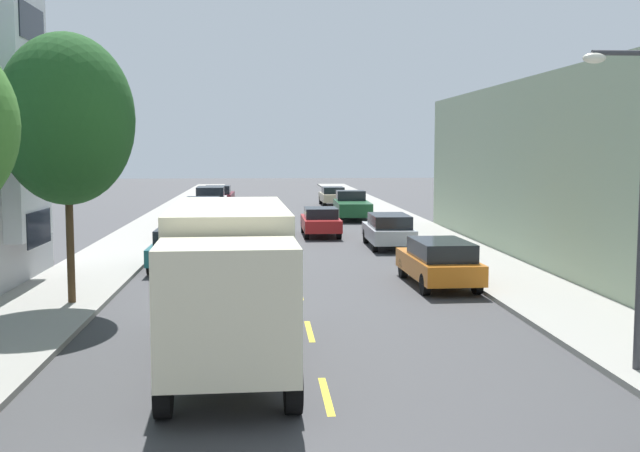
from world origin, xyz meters
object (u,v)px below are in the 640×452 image
(delivery_box_truck, at_px, (229,275))
(parked_wagon_orange, at_px, (439,261))
(street_lamp, at_px, (636,182))
(parked_pickup_forest, at_px, (352,206))
(parked_wagon_silver, at_px, (389,230))
(parked_wagon_charcoal, at_px, (195,223))
(parked_pickup_black, at_px, (204,212))
(parked_sedan_champagne, at_px, (333,196))
(moving_red_sedan, at_px, (321,221))
(street_tree_second, at_px, (66,119))
(parked_suv_white, at_px, (211,201))
(parked_sedan_teal, at_px, (178,247))
(parked_pickup_burgundy, at_px, (219,197))

(delivery_box_truck, relative_size, parked_wagon_orange, 1.67)
(street_lamp, bearing_deg, parked_pickup_forest, 92.52)
(street_lamp, bearing_deg, parked_wagon_silver, 94.23)
(delivery_box_truck, bearing_deg, parked_wagon_charcoal, 96.54)
(street_lamp, bearing_deg, parked_wagon_orange, 98.07)
(parked_wagon_silver, distance_m, parked_pickup_black, 13.49)
(delivery_box_truck, relative_size, parked_sedan_champagne, 1.75)
(parked_pickup_black, relative_size, moving_red_sedan, 1.19)
(street_tree_second, xyz_separation_m, parked_pickup_forest, (10.83, 26.55, -4.35))
(street_lamp, bearing_deg, parked_pickup_black, 108.85)
(parked_suv_white, bearing_deg, parked_pickup_forest, -16.42)
(street_tree_second, height_order, parked_pickup_black, street_tree_second)
(delivery_box_truck, distance_m, parked_sedan_teal, 13.54)
(parked_pickup_burgundy, bearing_deg, moving_red_sedan, -71.80)
(parked_suv_white, bearing_deg, parked_sedan_teal, -89.49)
(parked_pickup_burgundy, bearing_deg, parked_wagon_silver, -69.57)
(delivery_box_truck, relative_size, parked_pickup_forest, 1.48)
(parked_pickup_burgundy, distance_m, parked_suv_white, 6.71)
(parked_pickup_burgundy, xyz_separation_m, parked_suv_white, (-0.15, -6.71, 0.16))
(delivery_box_truck, xyz_separation_m, parked_wagon_silver, (6.26, 18.51, -1.04))
(parked_wagon_silver, height_order, parked_sedan_champagne, parked_wagon_silver)
(parked_wagon_charcoal, bearing_deg, delivery_box_truck, -83.46)
(moving_red_sedan, bearing_deg, parked_pickup_burgundy, 108.20)
(street_tree_second, height_order, parked_sedan_teal, street_tree_second)
(street_tree_second, relative_size, delivery_box_truck, 0.93)
(street_tree_second, relative_size, parked_pickup_burgundy, 1.38)
(street_lamp, xyz_separation_m, parked_sedan_teal, (-10.17, 14.77, -3.00))
(delivery_box_truck, distance_m, parked_pickup_forest, 33.23)
(parked_sedan_champagne, bearing_deg, parked_suv_white, -132.55)
(delivery_box_truck, distance_m, parked_pickup_burgundy, 42.03)
(parked_sedan_teal, distance_m, moving_red_sedan, 11.85)
(parked_wagon_charcoal, relative_size, parked_suv_white, 0.98)
(parked_pickup_black, bearing_deg, parked_suv_white, 90.49)
(street_tree_second, relative_size, moving_red_sedan, 1.64)
(parked_sedan_champagne, bearing_deg, moving_red_sedan, -96.72)
(parked_pickup_forest, height_order, parked_wagon_orange, parked_pickup_forest)
(street_tree_second, relative_size, parked_pickup_forest, 1.38)
(parked_wagon_orange, bearing_deg, parked_wagon_silver, 90.24)
(street_lamp, relative_size, parked_wagon_silver, 1.31)
(parked_wagon_orange, bearing_deg, parked_suv_white, 108.56)
(street_tree_second, bearing_deg, parked_pickup_black, 84.89)
(parked_wagon_silver, height_order, parked_pickup_black, parked_pickup_black)
(street_lamp, xyz_separation_m, parked_pickup_burgundy, (-10.21, 43.44, -2.92))
(parked_sedan_teal, bearing_deg, parked_wagon_orange, -27.89)
(parked_wagon_charcoal, xyz_separation_m, parked_wagon_orange, (8.86, -13.63, 0.00))
(parked_wagon_silver, relative_size, parked_wagon_orange, 0.99)
(parked_wagon_charcoal, bearing_deg, street_tree_second, -97.18)
(parked_pickup_black, xyz_separation_m, parked_wagon_charcoal, (0.02, -6.43, -0.02))
(street_tree_second, height_order, parked_sedan_champagne, street_tree_second)
(delivery_box_truck, distance_m, parked_wagon_orange, 10.75)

